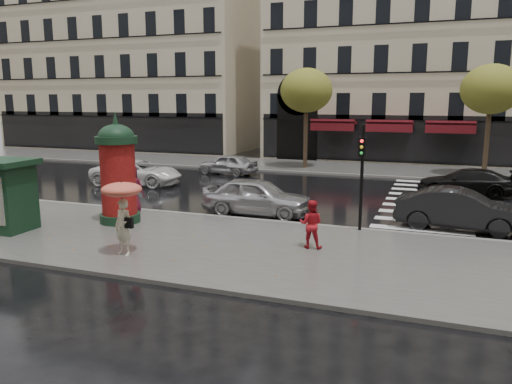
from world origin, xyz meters
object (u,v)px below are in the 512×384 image
at_px(morris_column, 118,170).
at_px(car_darkgrey, 461,210).
at_px(traffic_light, 362,167).
at_px(car_black, 466,182).
at_px(man_burgundy, 132,189).
at_px(woman_umbrella, 122,206).
at_px(woman_red, 311,224).
at_px(car_white, 137,173).
at_px(car_silver, 257,197).
at_px(newsstand, 3,194).
at_px(car_far_silver, 228,164).

bearing_deg(morris_column, car_darkgrey, 17.22).
xyz_separation_m(traffic_light, car_black, (3.74, 8.97, -1.68)).
distance_m(man_burgundy, traffic_light, 9.12).
height_order(woman_umbrella, car_darkgrey, woman_umbrella).
height_order(woman_red, car_darkgrey, woman_red).
relative_size(traffic_light, car_white, 0.75).
bearing_deg(car_black, man_burgundy, -53.11).
bearing_deg(car_silver, woman_umbrella, 166.23).
height_order(newsstand, car_white, newsstand).
relative_size(woman_umbrella, woman_red, 1.49).
bearing_deg(car_far_silver, traffic_light, 48.25).
bearing_deg(car_white, woman_red, -132.72).
relative_size(morris_column, newsstand, 1.65).
bearing_deg(newsstand, car_silver, 38.29).
xyz_separation_m(car_darkgrey, car_black, (0.45, 7.15, -0.08)).
bearing_deg(newsstand, woman_red, 8.92).
relative_size(woman_umbrella, man_burgundy, 1.16).
bearing_deg(car_darkgrey, woman_umbrella, 131.90).
bearing_deg(man_burgundy, woman_umbrella, 105.41).
bearing_deg(car_darkgrey, traffic_light, 123.96).
bearing_deg(car_darkgrey, car_far_silver, 59.48).
bearing_deg(newsstand, car_darkgrey, 22.18).
xyz_separation_m(car_black, car_far_silver, (-13.64, 2.26, -0.01)).
bearing_deg(man_burgundy, newsstand, 40.71).
bearing_deg(newsstand, woman_umbrella, -9.70).
height_order(man_burgundy, morris_column, morris_column).
distance_m(woman_umbrella, traffic_light, 8.00).
relative_size(woman_umbrella, car_far_silver, 0.59).
bearing_deg(morris_column, car_black, 41.35).
relative_size(newsstand, car_silver, 0.56).
distance_m(woman_umbrella, woman_red, 5.64).
relative_size(morris_column, car_far_silver, 1.08).
xyz_separation_m(man_burgundy, car_far_silver, (-0.87, 11.56, -0.43)).
bearing_deg(traffic_light, newsstand, -159.89).
bearing_deg(car_white, woman_umbrella, -155.02).
height_order(car_white, car_black, car_white).
distance_m(car_white, car_black, 17.03).
distance_m(morris_column, car_black, 16.45).
height_order(morris_column, newsstand, morris_column).
height_order(newsstand, car_silver, newsstand).
distance_m(newsstand, car_darkgrey, 16.07).
bearing_deg(man_burgundy, car_darkgrey, 173.72).
relative_size(woman_umbrella, newsstand, 0.90).
bearing_deg(newsstand, man_burgundy, 56.89).
relative_size(man_burgundy, car_silver, 0.43).
distance_m(woman_umbrella, car_darkgrey, 11.70).
bearing_deg(car_black, car_silver, -46.33).
distance_m(woman_umbrella, newsstand, 5.62).
bearing_deg(car_white, morris_column, -157.36).
bearing_deg(woman_red, morris_column, -9.86).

